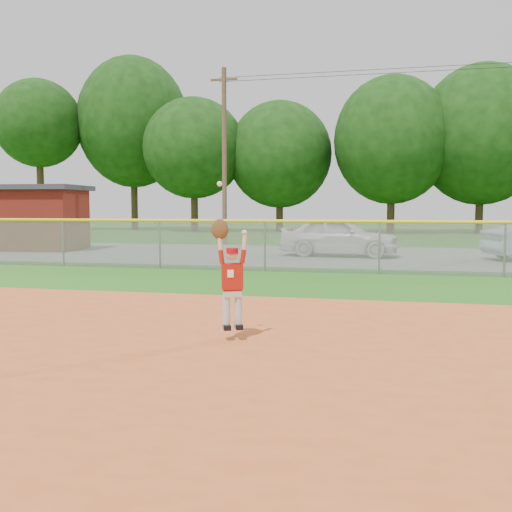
{
  "coord_description": "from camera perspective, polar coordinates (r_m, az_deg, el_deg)",
  "views": [
    {
      "loc": [
        0.15,
        -6.54,
        1.9
      ],
      "look_at": [
        -1.93,
        2.61,
        1.1
      ],
      "focal_mm": 40.0,
      "sensor_mm": 36.0,
      "label": 1
    }
  ],
  "objects": [
    {
      "name": "ground",
      "position": [
        6.81,
        11.24,
        -11.41
      ],
      "size": [
        120.0,
        120.0,
        0.0
      ],
      "primitive_type": "plane",
      "color": "#225D15",
      "rests_on": "ground"
    },
    {
      "name": "ballplayer",
      "position": [
        7.98,
        -2.57,
        -1.89
      ],
      "size": [
        0.5,
        0.3,
        2.07
      ],
      "color": "silver",
      "rests_on": "ground"
    },
    {
      "name": "parking_strip",
      "position": [
        22.62,
        12.36,
        -0.02
      ],
      "size": [
        44.0,
        10.0,
        0.03
      ],
      "primitive_type": "cube",
      "color": "slate",
      "rests_on": "ground"
    },
    {
      "name": "tree_line",
      "position": [
        44.81,
        14.03,
        11.95
      ],
      "size": [
        62.37,
        13.0,
        14.43
      ],
      "color": "#422D1C",
      "rests_on": "ground"
    },
    {
      "name": "clay_infield",
      "position": [
        4.01,
        9.96,
        -23.13
      ],
      "size": [
        24.0,
        16.0,
        0.04
      ],
      "primitive_type": "cube",
      "color": "#BC5221",
      "rests_on": "ground"
    },
    {
      "name": "car_white_a",
      "position": [
        22.14,
        8.35,
        1.96
      ],
      "size": [
        4.63,
        2.17,
        1.53
      ],
      "primitive_type": "imported",
      "rotation": [
        0.0,
        0.0,
        1.49
      ],
      "color": "white",
      "rests_on": "parking_strip"
    },
    {
      "name": "outfield_fence",
      "position": [
        16.58,
        12.25,
        1.24
      ],
      "size": [
        40.06,
        0.1,
        1.55
      ],
      "color": "gray",
      "rests_on": "ground"
    },
    {
      "name": "power_lines",
      "position": [
        28.69,
        14.66,
        10.27
      ],
      "size": [
        19.4,
        0.24,
        9.0
      ],
      "color": "#4C3823",
      "rests_on": "ground"
    },
    {
      "name": "utility_shed",
      "position": [
        26.9,
        -20.71,
        3.63
      ],
      "size": [
        4.04,
        3.25,
        2.87
      ],
      "color": "#54130C",
      "rests_on": "ground"
    }
  ]
}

